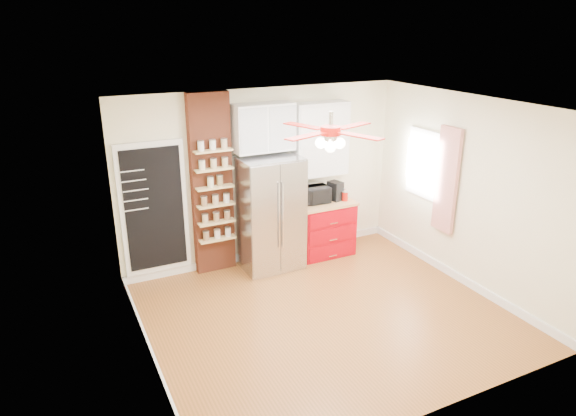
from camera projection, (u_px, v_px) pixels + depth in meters
name	position (u px, v px, depth m)	size (l,w,h in m)	color
floor	(325.00, 315.00, 6.70)	(4.50, 4.50, 0.00)	#975626
ceiling	(331.00, 107.00, 5.77)	(4.50, 4.50, 0.00)	white
wall_back	(263.00, 176.00, 7.93)	(4.50, 0.02, 2.70)	beige
wall_front	(442.00, 292.00, 4.55)	(4.50, 0.02, 2.70)	beige
wall_left	(140.00, 253.00, 5.31)	(0.02, 4.00, 2.70)	beige
wall_right	(467.00, 193.00, 7.17)	(0.02, 4.00, 2.70)	beige
chalkboard	(154.00, 209.00, 7.28)	(0.95, 0.05, 1.95)	white
brick_pillar	(212.00, 185.00, 7.51)	(0.60, 0.16, 2.70)	brown
fridge	(270.00, 213.00, 7.76)	(0.90, 0.70, 1.75)	silver
upper_glass_cabinet	(263.00, 127.00, 7.48)	(0.90, 0.35, 0.70)	white
red_cabinet	(323.00, 227.00, 8.34)	(0.94, 0.64, 0.90)	#AD020E
upper_shelf_unit	(320.00, 139.00, 8.00)	(0.90, 0.30, 1.15)	white
window	(425.00, 164.00, 7.85)	(0.04, 0.75, 1.05)	white
curtain	(447.00, 180.00, 7.40)	(0.06, 0.40, 1.55)	red
ceiling_fan	(331.00, 131.00, 5.87)	(1.40, 1.40, 0.44)	silver
toaster_oven	(314.00, 195.00, 8.09)	(0.47, 0.32, 0.26)	black
coffee_maker	(335.00, 191.00, 8.21)	(0.17, 0.22, 0.31)	black
canister_left	(345.00, 196.00, 8.20)	(0.09, 0.09, 0.15)	#B7150A
canister_right	(342.00, 193.00, 8.37)	(0.11, 0.11, 0.14)	#B60A0B
pantry_jar_oats	(210.00, 182.00, 7.32)	(0.09, 0.09, 0.14)	beige
pantry_jar_beans	(220.00, 180.00, 7.41)	(0.09, 0.09, 0.14)	olive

